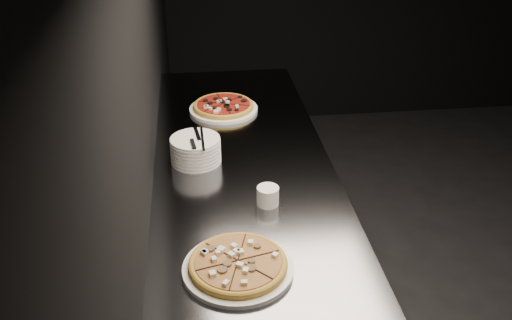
{
  "coord_description": "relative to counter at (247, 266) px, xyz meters",
  "views": [
    {
      "loc": [
        -2.32,
        -1.96,
        2.1
      ],
      "look_at": [
        -2.08,
        0.07,
        0.96
      ],
      "focal_mm": 40.0,
      "sensor_mm": 36.0,
      "label": 1
    }
  ],
  "objects": [
    {
      "name": "pizza_tomato",
      "position": [
        -0.04,
        0.66,
        0.48
      ],
      "size": [
        0.38,
        0.38,
        0.04
      ],
      "rotation": [
        0.0,
        0.0,
        -0.33
      ],
      "color": "white",
      "rests_on": "counter"
    },
    {
      "name": "plate_stack",
      "position": [
        -0.19,
        0.15,
        0.51
      ],
      "size": [
        0.21,
        0.21,
        0.11
      ],
      "color": "white",
      "rests_on": "counter"
    },
    {
      "name": "wall_left",
      "position": [
        -0.37,
        0.0,
        0.94
      ],
      "size": [
        0.02,
        5.0,
        2.8
      ],
      "primitive_type": "cube",
      "color": "black",
      "rests_on": "floor"
    },
    {
      "name": "pizza_mushroom",
      "position": [
        -0.08,
        -0.57,
        0.48
      ],
      "size": [
        0.38,
        0.38,
        0.04
      ],
      "rotation": [
        0.0,
        0.0,
        0.25
      ],
      "color": "white",
      "rests_on": "counter"
    },
    {
      "name": "ramekin",
      "position": [
        0.06,
        -0.21,
        0.5
      ],
      "size": [
        0.08,
        0.08,
        0.07
      ],
      "color": "white",
      "rests_on": "counter"
    },
    {
      "name": "cutlery",
      "position": [
        -0.19,
        0.13,
        0.57
      ],
      "size": [
        0.08,
        0.22,
        0.01
      ],
      "rotation": [
        0.0,
        0.0,
        0.12
      ],
      "color": "silver",
      "rests_on": "plate_stack"
    },
    {
      "name": "counter",
      "position": [
        0.0,
        0.0,
        0.0
      ],
      "size": [
        0.74,
        2.44,
        0.92
      ],
      "color": "slate",
      "rests_on": "floor"
    }
  ]
}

